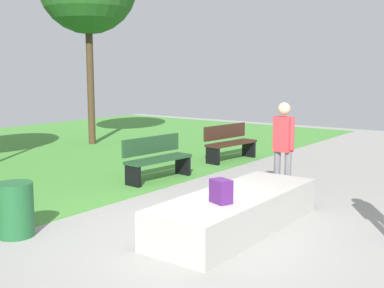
# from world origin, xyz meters

# --- Properties ---
(ground_plane) EXTENTS (28.00, 28.00, 0.00)m
(ground_plane) POSITION_xyz_m (0.00, 0.00, 0.00)
(ground_plane) COLOR gray
(concrete_ledge) EXTENTS (3.12, 1.08, 0.53)m
(concrete_ledge) POSITION_xyz_m (0.59, -0.26, 0.27)
(concrete_ledge) COLOR #A8A59E
(concrete_ledge) RESTS_ON ground_plane
(backpack_on_ledge) EXTENTS (0.29, 0.33, 0.32)m
(backpack_on_ledge) POSITION_xyz_m (0.03, -0.36, 0.69)
(backpack_on_ledge) COLOR #4C1E66
(backpack_on_ledge) RESTS_ON concrete_ledge
(skater_watching) EXTENTS (0.23, 0.43, 1.73)m
(skater_watching) POSITION_xyz_m (2.66, 0.03, 1.01)
(skater_watching) COLOR slate
(skater_watching) RESTS_ON ground_plane
(park_bench_center_lawn) EXTENTS (1.64, 0.66, 0.91)m
(park_bench_center_lawn) POSITION_xyz_m (5.22, 2.77, 0.48)
(park_bench_center_lawn) COLOR #331E14
(park_bench_center_lawn) RESTS_ON ground_plane
(park_bench_far_right) EXTENTS (1.63, 0.61, 0.91)m
(park_bench_far_right) POSITION_xyz_m (2.37, 2.79, 0.48)
(park_bench_far_right) COLOR #1E4223
(park_bench_far_right) RESTS_ON ground_plane
(trash_bin) EXTENTS (0.50, 0.50, 0.76)m
(trash_bin) POSITION_xyz_m (-1.49, 2.04, 0.38)
(trash_bin) COLOR #1E592D
(trash_bin) RESTS_ON ground_plane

